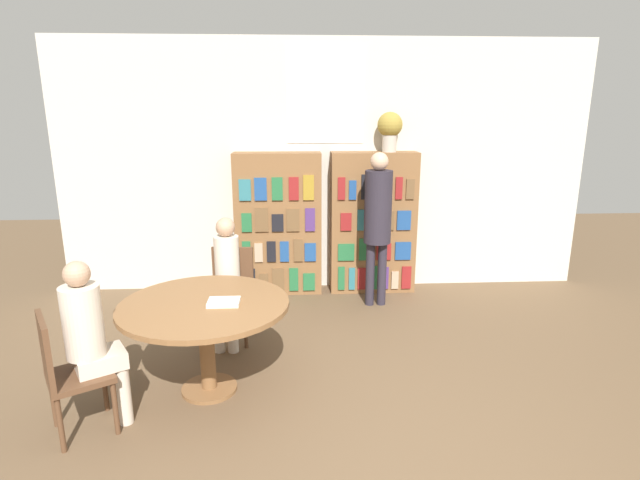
% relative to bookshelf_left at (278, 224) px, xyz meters
% --- Properties ---
extents(wall_back, '(6.40, 0.07, 3.00)m').
position_rel_bookshelf_left_xyz_m(wall_back, '(0.57, 0.19, 0.66)').
color(wall_back, beige).
rests_on(wall_back, ground_plane).
extents(bookshelf_left, '(1.03, 0.34, 1.70)m').
position_rel_bookshelf_left_xyz_m(bookshelf_left, '(0.00, 0.00, 0.00)').
color(bookshelf_left, brown).
rests_on(bookshelf_left, ground_plane).
extents(bookshelf_right, '(1.03, 0.34, 1.70)m').
position_rel_bookshelf_left_xyz_m(bookshelf_right, '(1.15, 0.00, -0.00)').
color(bookshelf_right, brown).
rests_on(bookshelf_right, ground_plane).
extents(flower_vase, '(0.29, 0.29, 0.46)m').
position_rel_bookshelf_left_xyz_m(flower_vase, '(1.32, 0.00, 1.13)').
color(flower_vase, '#B7AD9E').
rests_on(flower_vase, bookshelf_right).
extents(reading_table, '(1.30, 1.30, 0.75)m').
position_rel_bookshelf_left_xyz_m(reading_table, '(-0.51, -2.24, -0.21)').
color(reading_table, brown).
rests_on(reading_table, ground_plane).
extents(chair_near_camera, '(0.55, 0.55, 0.89)m').
position_rel_bookshelf_left_xyz_m(chair_near_camera, '(-1.36, -2.76, -0.35)').
color(chair_near_camera, brown).
rests_on(chair_near_camera, ground_plane).
extents(chair_left_side, '(0.43, 0.43, 0.89)m').
position_rel_bookshelf_left_xyz_m(chair_left_side, '(-0.43, -1.26, -0.35)').
color(chair_left_side, brown).
rests_on(chair_left_side, ground_plane).
extents(seated_reader_left, '(0.26, 0.36, 1.23)m').
position_rel_bookshelf_left_xyz_m(seated_reader_left, '(-0.44, -1.44, -0.16)').
color(seated_reader_left, beige).
rests_on(seated_reader_left, ground_plane).
extents(seated_reader_right, '(0.41, 0.39, 1.23)m').
position_rel_bookshelf_left_xyz_m(seated_reader_right, '(-1.20, -2.66, -0.15)').
color(seated_reader_right, beige).
rests_on(seated_reader_right, ground_plane).
extents(librarian_standing, '(0.30, 0.57, 1.74)m').
position_rel_bookshelf_left_xyz_m(librarian_standing, '(1.12, -0.50, 0.22)').
color(librarian_standing, '#28232D').
rests_on(librarian_standing, ground_plane).
extents(open_book_on_table, '(0.24, 0.18, 0.03)m').
position_rel_bookshelf_left_xyz_m(open_book_on_table, '(-0.35, -2.28, -0.08)').
color(open_book_on_table, silver).
rests_on(open_book_on_table, reading_table).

